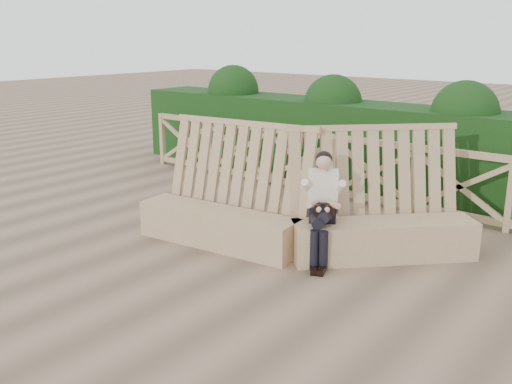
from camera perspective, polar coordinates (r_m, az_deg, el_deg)
The scene contains 5 objects.
ground at distance 6.85m, azimuth -2.52°, elevation -7.89°, with size 60.00×60.00×0.00m, color brown.
bench at distance 7.40m, azimuth 4.36°, elevation -2.73°, with size 4.10×2.47×1.62m.
woman at distance 6.96m, azimuth 6.64°, elevation -1.05°, with size 0.61×0.81×1.36m.
guardrail at distance 9.46m, azimuth 11.51°, elevation 1.94°, with size 10.10×0.09×1.10m.
hedge at distance 10.48m, azimuth 14.60°, elevation 4.15°, with size 12.00×1.20×1.50m, color black.
Camera 1 is at (4.16, -4.72, 2.71)m, focal length 40.00 mm.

